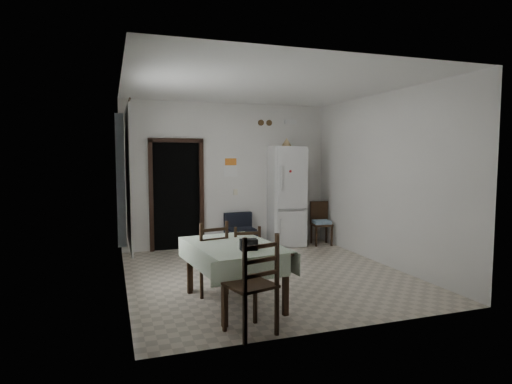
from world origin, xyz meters
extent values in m
plane|color=#BDB09A|center=(0.00, 0.00, 0.00)|extent=(4.50, 4.50, 0.00)
cube|color=black|center=(-1.05, 2.46, 1.05)|extent=(0.90, 0.45, 2.10)
cube|color=black|center=(-1.54, 2.22, 1.05)|extent=(0.08, 0.10, 2.18)
cube|color=black|center=(-0.56, 2.22, 1.05)|extent=(0.08, 0.10, 2.18)
cube|color=black|center=(-1.05, 2.22, 2.14)|extent=(1.06, 0.10, 0.08)
cube|color=silver|center=(-2.15, -0.20, 1.55)|extent=(0.10, 1.20, 1.60)
cube|color=silver|center=(-2.04, -0.20, 1.55)|extent=(0.02, 1.45, 1.85)
cylinder|color=black|center=(-2.03, -0.20, 2.50)|extent=(0.02, 1.60, 0.02)
cube|color=white|center=(0.05, 2.24, 1.62)|extent=(0.28, 0.02, 0.40)
cube|color=orange|center=(0.05, 2.23, 1.72)|extent=(0.24, 0.01, 0.14)
cube|color=beige|center=(0.15, 2.24, 1.10)|extent=(0.08, 0.02, 0.12)
cylinder|color=#523B21|center=(0.70, 2.23, 2.52)|extent=(0.12, 0.03, 0.12)
cylinder|color=#523B21|center=(0.88, 2.23, 2.52)|extent=(0.12, 0.03, 0.12)
cube|color=white|center=(1.35, 2.21, 2.55)|extent=(0.25, 0.07, 0.09)
cone|color=tan|center=(1.17, 1.98, 2.12)|extent=(0.23, 0.23, 0.17)
cube|color=black|center=(-0.77, -1.49, 0.82)|extent=(0.21, 0.14, 0.13)
camera|label=1|loc=(-2.26, -6.13, 1.86)|focal=30.00mm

